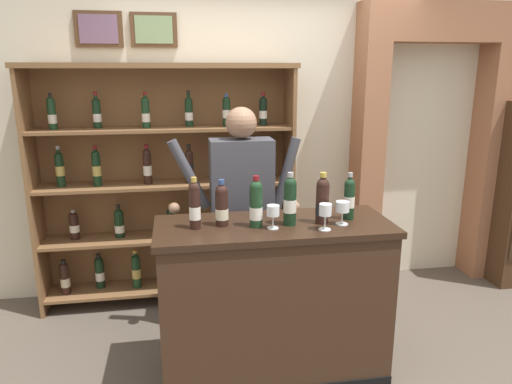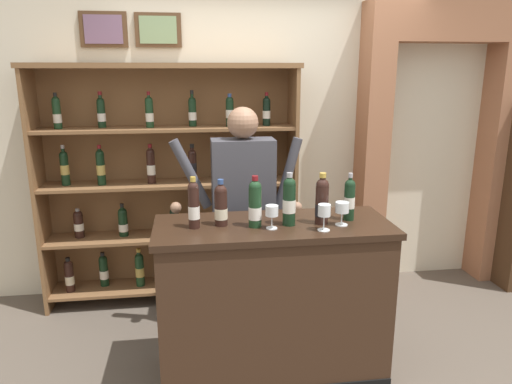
# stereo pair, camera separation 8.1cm
# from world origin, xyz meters

# --- Properties ---
(ground_plane) EXTENTS (14.00, 14.00, 0.02)m
(ground_plane) POSITION_xyz_m (0.00, 0.00, -0.01)
(ground_plane) COLOR brown
(back_wall) EXTENTS (12.00, 0.19, 3.11)m
(back_wall) POSITION_xyz_m (-0.00, 1.47, 1.55)
(back_wall) COLOR beige
(back_wall) RESTS_ON ground
(wine_shelf) EXTENTS (2.12, 0.38, 1.99)m
(wine_shelf) POSITION_xyz_m (-0.82, 1.20, 1.04)
(wine_shelf) COLOR brown
(wine_shelf) RESTS_ON ground
(archway_doorway) EXTENTS (1.40, 0.45, 2.49)m
(archway_doorway) POSITION_xyz_m (1.52, 1.33, 1.39)
(archway_doorway) COLOR #9E6647
(archway_doorway) RESTS_ON ground
(tasting_counter) EXTENTS (1.44, 0.58, 1.03)m
(tasting_counter) POSITION_xyz_m (-0.17, -0.00, 0.52)
(tasting_counter) COLOR #382316
(tasting_counter) RESTS_ON ground
(shopkeeper) EXTENTS (0.96, 0.22, 1.69)m
(shopkeeper) POSITION_xyz_m (-0.28, 0.59, 1.05)
(shopkeeper) COLOR #2D3347
(shopkeeper) RESTS_ON ground
(tasting_bottle_prosecco) EXTENTS (0.07, 0.07, 0.31)m
(tasting_bottle_prosecco) POSITION_xyz_m (-0.64, -0.01, 1.17)
(tasting_bottle_prosecco) COLOR black
(tasting_bottle_prosecco) RESTS_ON tasting_counter
(tasting_bottle_rosso) EXTENTS (0.08, 0.08, 0.28)m
(tasting_bottle_rosso) POSITION_xyz_m (-0.48, 0.02, 1.16)
(tasting_bottle_rosso) COLOR black
(tasting_bottle_rosso) RESTS_ON tasting_counter
(tasting_bottle_grappa) EXTENTS (0.08, 0.08, 0.31)m
(tasting_bottle_grappa) POSITION_xyz_m (-0.28, -0.04, 1.17)
(tasting_bottle_grappa) COLOR #19381E
(tasting_bottle_grappa) RESTS_ON tasting_counter
(tasting_bottle_brunello) EXTENTS (0.08, 0.08, 0.32)m
(tasting_bottle_brunello) POSITION_xyz_m (-0.08, -0.03, 1.18)
(tasting_bottle_brunello) COLOR black
(tasting_bottle_brunello) RESTS_ON tasting_counter
(tasting_bottle_chianti) EXTENTS (0.08, 0.08, 0.31)m
(tasting_bottle_chianti) POSITION_xyz_m (0.12, -0.04, 1.17)
(tasting_bottle_chianti) COLOR black
(tasting_bottle_chianti) RESTS_ON tasting_counter
(tasting_bottle_super_tuscan) EXTENTS (0.07, 0.07, 0.30)m
(tasting_bottle_super_tuscan) POSITION_xyz_m (0.31, 0.01, 1.17)
(tasting_bottle_super_tuscan) COLOR black
(tasting_bottle_super_tuscan) RESTS_ON tasting_counter
(wine_glass_spare) EXTENTS (0.08, 0.08, 0.14)m
(wine_glass_spare) POSITION_xyz_m (-0.19, -0.09, 1.13)
(wine_glass_spare) COLOR silver
(wine_glass_spare) RESTS_ON tasting_counter
(wine_glass_center) EXTENTS (0.07, 0.07, 0.16)m
(wine_glass_center) POSITION_xyz_m (0.10, -0.16, 1.15)
(wine_glass_center) COLOR silver
(wine_glass_center) RESTS_ON tasting_counter
(wine_glass_left) EXTENTS (0.08, 0.08, 0.14)m
(wine_glass_left) POSITION_xyz_m (0.24, -0.08, 1.14)
(wine_glass_left) COLOR silver
(wine_glass_left) RESTS_ON tasting_counter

